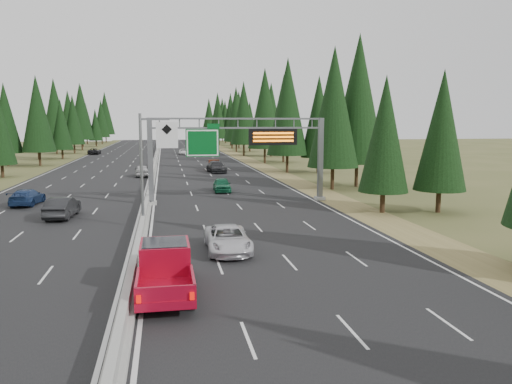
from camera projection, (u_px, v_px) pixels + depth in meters
road at (156, 164)px, 88.90m from camera, size 32.00×260.00×0.08m
shoulder_right at (254, 163)px, 92.09m from camera, size 3.60×260.00×0.06m
shoulder_left at (50, 166)px, 85.71m from camera, size 3.60×260.00×0.06m
median_barrier at (155, 162)px, 88.85m from camera, size 0.70×260.00×0.85m
sign_gantry at (245, 146)px, 45.83m from camera, size 16.75×0.98×7.80m
hov_sign_pole at (150, 162)px, 34.75m from camera, size 2.80×0.50×8.00m
tree_row_right at (276, 112)px, 90.82m from camera, size 11.77×237.69×18.66m
tree_row_left at (16, 111)px, 80.57m from camera, size 11.54×236.93×18.94m
silver_minivan at (228, 239)px, 28.64m from camera, size 2.47×5.27×1.46m
red_pickup at (165, 265)px, 21.93m from camera, size 2.28×6.39×2.08m
car_ahead_green at (222, 185)px, 53.60m from camera, size 1.93×4.45×1.49m
car_ahead_dkred at (214, 165)px, 78.30m from camera, size 1.91×4.85×1.57m
car_ahead_dkgrey at (216, 167)px, 74.09m from camera, size 2.83×5.86×1.65m
car_ahead_white at (183, 152)px, 115.80m from camera, size 2.29×4.83×1.33m
car_ahead_far at (173, 144)px, 154.82m from camera, size 1.80×3.89×1.29m
car_onc_near at (62, 207)px, 38.83m from camera, size 2.09×5.05×1.63m
car_onc_blue at (27, 197)px, 44.90m from camera, size 2.45×5.15×1.45m
car_onc_white at (142, 171)px, 68.68m from camera, size 2.07×4.69×1.57m
car_onc_far at (94, 151)px, 116.48m from camera, size 2.60×5.28×1.44m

